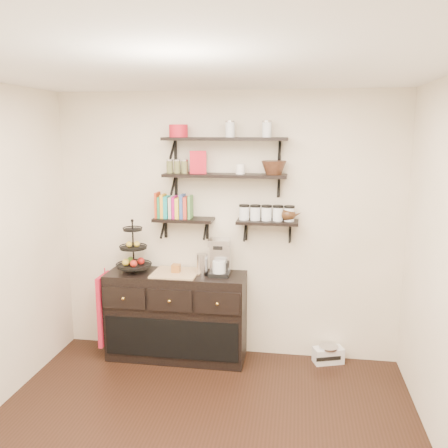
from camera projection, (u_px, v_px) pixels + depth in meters
ceiling at (184, 65)px, 2.87m from camera, size 3.50×3.50×0.02m
back_wall at (227, 227)px, 4.83m from camera, size 3.50×0.02×2.70m
shelf_top at (225, 139)px, 4.53m from camera, size 1.20×0.27×0.23m
shelf_mid at (225, 176)px, 4.60m from camera, size 1.20×0.27×0.23m
shelf_low_left at (184, 220)px, 4.76m from camera, size 0.60×0.25×0.23m
shelf_low_right at (267, 223)px, 4.64m from camera, size 0.60×0.25×0.23m
cookbooks at (175, 207)px, 4.75m from camera, size 0.36×0.15×0.26m
glass_canisters at (267, 214)px, 4.62m from camera, size 0.54×0.10×0.13m
sideboard at (177, 316)px, 4.85m from camera, size 1.40×0.50×0.92m
fruit_stand at (134, 254)px, 4.80m from camera, size 0.35×0.35×0.52m
candle at (176, 268)px, 4.75m from camera, size 0.08×0.08×0.08m
coffee_maker at (220, 258)px, 4.68m from camera, size 0.20×0.19×0.37m
thermal_carafe at (202, 265)px, 4.68m from camera, size 0.11×0.11×0.22m
apron at (105, 309)px, 4.85m from camera, size 0.04×0.31×0.73m
radio at (328, 354)px, 4.79m from camera, size 0.33×0.25×0.18m
recipe_box at (198, 162)px, 4.61m from camera, size 0.17×0.09×0.22m
walnut_bowl at (274, 168)px, 4.51m from camera, size 0.24×0.24×0.13m
ramekins at (240, 169)px, 4.56m from camera, size 0.09×0.09×0.10m
teapot at (288, 214)px, 4.59m from camera, size 0.22×0.18×0.14m
red_pot at (178, 131)px, 4.58m from camera, size 0.18×0.18×0.12m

